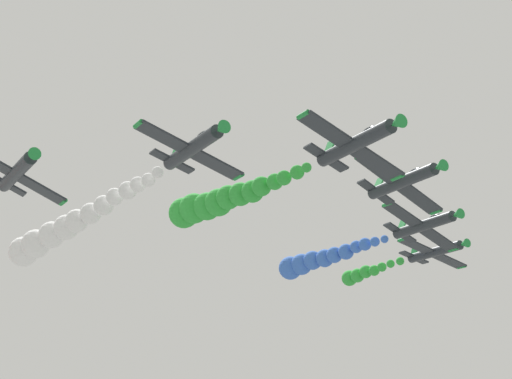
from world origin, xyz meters
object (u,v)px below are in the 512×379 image
object	(u,v)px
airplane_left_outer	(425,225)
airplane_right_outer	(17,172)
airplane_lead	(356,143)
airplane_left_inner	(403,181)
airplane_right_inner	(193,147)
airplane_trailing	(436,251)

from	to	relation	value
airplane_left_outer	airplane_right_outer	xyz separation A→B (m)	(41.43, -1.46, 0.10)
airplane_lead	airplane_left_inner	size ratio (longest dim) A/B	1.00
airplane_right_inner	airplane_trailing	world-z (taller)	airplane_right_inner
airplane_lead	airplane_right_inner	bearing A→B (deg)	-40.91
airplane_right_outer	airplane_trailing	xyz separation A→B (m)	(-51.90, -9.44, 0.15)
airplane_lead	airplane_left_inner	xyz separation A→B (m)	(-11.03, -8.56, 0.77)
airplane_left_inner	airplane_trailing	xyz separation A→B (m)	(-20.25, -20.10, -0.70)
airplane_right_inner	airplane_trailing	xyz separation A→B (m)	(-40.91, -20.31, -0.51)
airplane_right_outer	airplane_trailing	world-z (taller)	airplane_right_outer
airplane_right_outer	airplane_trailing	distance (m)	52.75
airplane_right_inner	airplane_trailing	distance (m)	45.68
airplane_lead	airplane_right_outer	distance (m)	28.20
airplane_left_inner	airplane_trailing	world-z (taller)	airplane_left_inner
airplane_left_outer	airplane_right_outer	bearing A→B (deg)	-2.02
airplane_left_inner	airplane_right_outer	world-z (taller)	airplane_left_inner
airplane_lead	airplane_trailing	bearing A→B (deg)	-137.50
airplane_left_inner	airplane_right_inner	xyz separation A→B (m)	(20.67, 0.21, -0.19)
airplane_right_inner	airplane_left_inner	bearing A→B (deg)	-179.42
airplane_right_inner	airplane_left_outer	size ratio (longest dim) A/B	1.00
airplane_left_inner	airplane_trailing	size ratio (longest dim) A/B	1.00
airplane_right_inner	airplane_right_outer	size ratio (longest dim) A/B	1.00
airplane_right_outer	airplane_right_inner	bearing A→B (deg)	135.30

